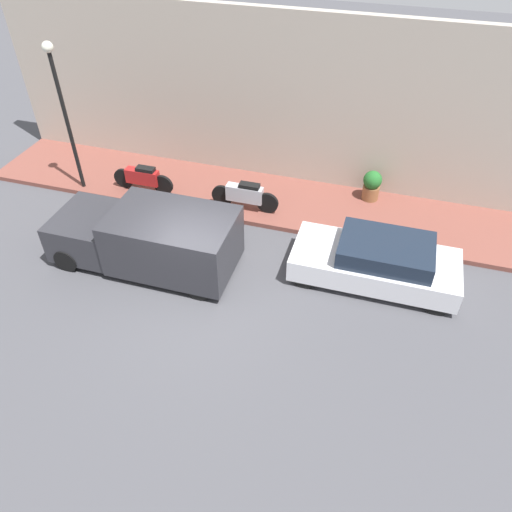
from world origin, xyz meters
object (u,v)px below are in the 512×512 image
at_px(streetlamp, 62,100).
at_px(motorcycle_red, 143,178).
at_px(potted_plant, 372,185).
at_px(delivery_van, 147,237).
at_px(scooter_silver, 245,195).
at_px(parked_car, 377,261).

bearing_deg(streetlamp, motorcycle_red, -80.53).
relative_size(motorcycle_red, potted_plant, 2.11).
height_order(delivery_van, scooter_silver, delivery_van).
bearing_deg(motorcycle_red, delivery_van, -151.04).
bearing_deg(parked_car, scooter_silver, 65.26).
distance_m(scooter_silver, streetlamp, 5.97).
xyz_separation_m(delivery_van, potted_plant, (4.64, -5.34, -0.21)).
bearing_deg(potted_plant, streetlamp, 102.23).
relative_size(scooter_silver, streetlamp, 0.46).
xyz_separation_m(scooter_silver, streetlamp, (-0.31, 5.45, 2.42)).
relative_size(scooter_silver, potted_plant, 2.19).
bearing_deg(parked_car, streetlamp, 80.51).
height_order(parked_car, streetlamp, streetlamp).
height_order(delivery_van, potted_plant, delivery_van).
bearing_deg(delivery_van, potted_plant, -49.03).
xyz_separation_m(scooter_silver, potted_plant, (1.65, -3.60, 0.01)).
distance_m(parked_car, scooter_silver, 4.58).
height_order(motorcycle_red, streetlamp, streetlamp).
xyz_separation_m(parked_car, scooter_silver, (1.92, 4.16, 0.02)).
bearing_deg(potted_plant, delivery_van, 130.97).
bearing_deg(potted_plant, scooter_silver, 114.62).
distance_m(parked_car, streetlamp, 10.04).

